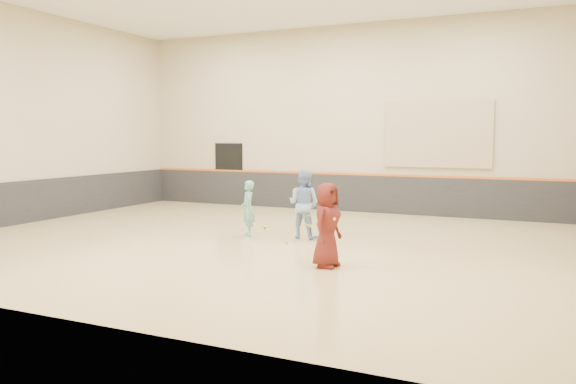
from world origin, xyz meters
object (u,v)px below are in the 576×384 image
at_px(young_man, 327,225).
at_px(spare_racket, 265,226).
at_px(instructor, 304,204).
at_px(girl, 248,208).

relative_size(young_man, spare_racket, 2.33).
xyz_separation_m(instructor, spare_racket, (-1.57, 1.06, -0.80)).
xyz_separation_m(girl, young_man, (2.91, -2.29, 0.11)).
height_order(girl, instructor, instructor).
bearing_deg(girl, instructor, 69.19).
height_order(instructor, spare_racket, instructor).
relative_size(instructor, young_man, 1.04).
distance_m(instructor, spare_racket, 2.05).
distance_m(instructor, young_man, 3.04).
xyz_separation_m(girl, instructor, (1.35, 0.32, 0.14)).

